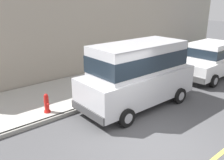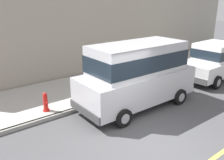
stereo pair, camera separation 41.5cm
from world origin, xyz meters
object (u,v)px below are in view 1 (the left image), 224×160
at_px(car_white_sedan, 211,59).
at_px(dog_white, 79,82).
at_px(car_silver_van, 138,72).
at_px(fire_hydrant, 47,104).

height_order(car_white_sedan, dog_white, car_white_sedan).
relative_size(car_white_sedan, dog_white, 7.87).
distance_m(car_silver_van, dog_white, 3.11).
height_order(car_silver_van, car_white_sedan, car_silver_van).
xyz_separation_m(car_white_sedan, fire_hydrant, (-1.49, -8.81, -0.51)).
height_order(dog_white, fire_hydrant, fire_hydrant).
relative_size(car_silver_van, fire_hydrant, 6.78).
xyz_separation_m(car_silver_van, fire_hydrant, (-1.49, -3.17, -0.92)).
distance_m(car_silver_van, fire_hydrant, 3.62).
bearing_deg(dog_white, car_white_sedan, 66.82).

